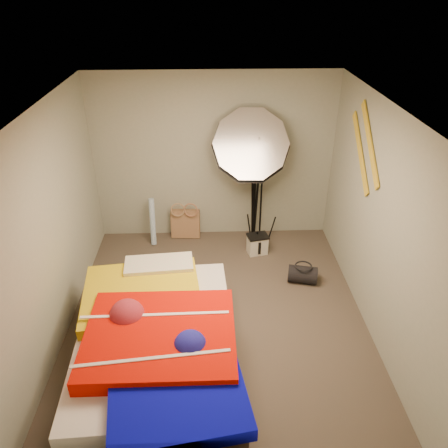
{
  "coord_description": "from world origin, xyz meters",
  "views": [
    {
      "loc": [
        -0.07,
        -3.99,
        3.6
      ],
      "look_at": [
        0.1,
        0.6,
        0.95
      ],
      "focal_mm": 35.0,
      "sensor_mm": 36.0,
      "label": 1
    }
  ],
  "objects_px": {
    "camera_tripod": "(255,194)",
    "photo_umbrella": "(251,147)",
    "bed": "(158,343)",
    "wrapping_roll": "(153,222)",
    "tote_bag": "(186,224)",
    "duffel_bag": "(303,274)",
    "camera_case": "(257,245)"
  },
  "relations": [
    {
      "from": "camera_tripod",
      "to": "photo_umbrella",
      "type": "bearing_deg",
      "value": -110.92
    },
    {
      "from": "duffel_bag",
      "to": "photo_umbrella",
      "type": "xyz_separation_m",
      "value": [
        -0.66,
        0.91,
        1.46
      ]
    },
    {
      "from": "duffel_bag",
      "to": "camera_tripod",
      "type": "relative_size",
      "value": 0.3
    },
    {
      "from": "photo_umbrella",
      "to": "camera_case",
      "type": "bearing_deg",
      "value": -57.24
    },
    {
      "from": "photo_umbrella",
      "to": "camera_tripod",
      "type": "height_order",
      "value": "photo_umbrella"
    },
    {
      "from": "camera_case",
      "to": "camera_tripod",
      "type": "relative_size",
      "value": 0.22
    },
    {
      "from": "duffel_bag",
      "to": "camera_tripod",
      "type": "bearing_deg",
      "value": 127.4
    },
    {
      "from": "bed",
      "to": "photo_umbrella",
      "type": "height_order",
      "value": "photo_umbrella"
    },
    {
      "from": "wrapping_roll",
      "to": "duffel_bag",
      "type": "height_order",
      "value": "wrapping_roll"
    },
    {
      "from": "camera_tripod",
      "to": "duffel_bag",
      "type": "bearing_deg",
      "value": -65.64
    },
    {
      "from": "wrapping_roll",
      "to": "camera_case",
      "type": "height_order",
      "value": "wrapping_roll"
    },
    {
      "from": "camera_case",
      "to": "camera_tripod",
      "type": "xyz_separation_m",
      "value": [
        -0.01,
        0.49,
        0.59
      ]
    },
    {
      "from": "bed",
      "to": "camera_case",
      "type": "bearing_deg",
      "value": 59.57
    },
    {
      "from": "wrapping_roll",
      "to": "camera_tripod",
      "type": "bearing_deg",
      "value": 5.21
    },
    {
      "from": "camera_case",
      "to": "duffel_bag",
      "type": "bearing_deg",
      "value": -65.98
    },
    {
      "from": "wrapping_roll",
      "to": "photo_umbrella",
      "type": "relative_size",
      "value": 0.33
    },
    {
      "from": "duffel_bag",
      "to": "wrapping_roll",
      "type": "bearing_deg",
      "value": 165.97
    },
    {
      "from": "tote_bag",
      "to": "bed",
      "type": "bearing_deg",
      "value": -90.26
    },
    {
      "from": "camera_case",
      "to": "photo_umbrella",
      "type": "height_order",
      "value": "photo_umbrella"
    },
    {
      "from": "duffel_bag",
      "to": "camera_tripod",
      "type": "distance_m",
      "value": 1.46
    },
    {
      "from": "wrapping_roll",
      "to": "camera_tripod",
      "type": "distance_m",
      "value": 1.59
    },
    {
      "from": "photo_umbrella",
      "to": "duffel_bag",
      "type": "bearing_deg",
      "value": -54.28
    },
    {
      "from": "bed",
      "to": "camera_tripod",
      "type": "height_order",
      "value": "camera_tripod"
    },
    {
      "from": "wrapping_roll",
      "to": "duffel_bag",
      "type": "xyz_separation_m",
      "value": [
        2.08,
        -1.06,
        -0.24
      ]
    },
    {
      "from": "tote_bag",
      "to": "wrapping_roll",
      "type": "bearing_deg",
      "value": -156.45
    },
    {
      "from": "wrapping_roll",
      "to": "bed",
      "type": "xyz_separation_m",
      "value": [
        0.31,
        -2.46,
        -0.03
      ]
    },
    {
      "from": "duffel_bag",
      "to": "photo_umbrella",
      "type": "distance_m",
      "value": 1.85
    },
    {
      "from": "camera_tripod",
      "to": "wrapping_roll",
      "type": "bearing_deg",
      "value": -174.79
    },
    {
      "from": "duffel_bag",
      "to": "bed",
      "type": "xyz_separation_m",
      "value": [
        -1.78,
        -1.4,
        0.22
      ]
    },
    {
      "from": "tote_bag",
      "to": "wrapping_roll",
      "type": "relative_size",
      "value": 0.61
    },
    {
      "from": "duffel_bag",
      "to": "camera_tripod",
      "type": "height_order",
      "value": "camera_tripod"
    },
    {
      "from": "bed",
      "to": "duffel_bag",
      "type": "bearing_deg",
      "value": 38.21
    }
  ]
}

